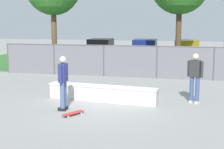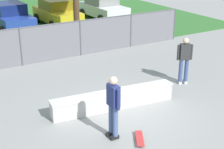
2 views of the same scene
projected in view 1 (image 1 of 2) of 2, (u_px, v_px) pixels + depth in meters
The scene contains 10 objects.
ground_plane at pixel (98, 106), 11.92m from camera, with size 80.00×80.00×0.00m, color gray.
grass_strip at pixel (152, 57), 27.93m from camera, with size 26.26×20.00×0.02m, color #336B2D.
concrete_ledge at pixel (102, 93), 12.62m from camera, with size 4.26×0.94×0.60m.
skateboarder at pixel (63, 81), 11.23m from camera, with size 0.28×0.60×1.82m.
skateboard at pixel (73, 113), 10.74m from camera, with size 0.57×0.80×0.09m.
chainlink_fence at pixel (130, 60), 17.88m from camera, with size 14.33×0.07×1.70m.
car_black at pixel (100, 50), 25.00m from camera, with size 2.11×4.25×1.66m.
car_blue at pixel (145, 51), 24.31m from camera, with size 2.11×4.25×1.66m.
car_yellow at pixel (186, 52), 23.49m from camera, with size 2.11×4.25×1.66m.
bystander at pixel (195, 76), 12.18m from camera, with size 0.56×0.39×1.82m.
Camera 1 is at (3.12, -11.18, 2.98)m, focal length 54.26 mm.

